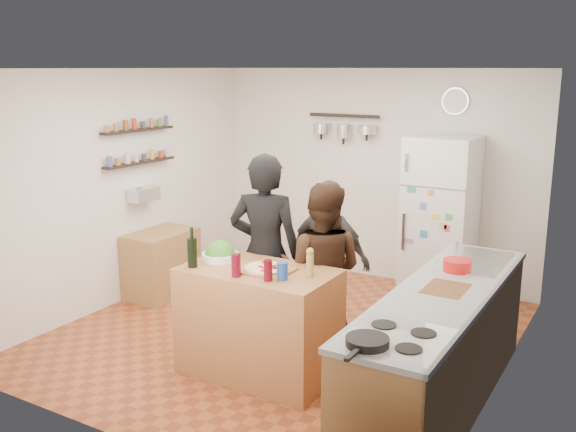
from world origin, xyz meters
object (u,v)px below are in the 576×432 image
Objects in this scene: person_back at (329,259)px; counter_run at (440,350)px; red_bowl at (457,265)px; skillet at (367,341)px; person_left at (265,253)px; person_center at (321,271)px; side_table at (162,264)px; wall_clock at (455,101)px; prep_island at (259,322)px; fridge at (440,219)px; salad_bowl at (220,257)px; wine_bottle at (192,253)px; salt_canister at (282,271)px; pepper_mill at (310,265)px.

person_back reaches higher than counter_run.
skillet is at bearing -91.72° from red_bowl.
person_left is 7.96× the size of red_bowl.
person_left is at bearing 171.93° from counter_run.
side_table is (-2.27, 0.48, -0.42)m from person_center.
person_back is (-0.17, 0.47, -0.03)m from person_center.
wall_clock is at bearing 108.32° from red_bowl.
prep_island is at bearing -27.73° from side_table.
side_table is (-3.39, 0.29, -0.60)m from red_bowl.
wall_clock is at bearing 90.00° from fridge.
salad_bowl is 0.30m from wine_bottle.
wall_clock reaches higher than person_left.
red_bowl is at bearing 27.86° from prep_island.
wine_bottle is 0.16× the size of person_back.
red_bowl is (1.29, -0.28, 0.22)m from person_back.
counter_run is 1.25m from skillet.
salt_canister is 1.33m from skillet.
person_back is at bearing 61.09° from salad_bowl.
person_left is at bearing 138.94° from skillet.
pepper_mill is (0.45, 0.05, 0.55)m from prep_island.
person_center is (-0.01, 0.68, -0.20)m from salt_canister.
person_left is at bearing -4.46° from person_center.
salt_canister is 1.32m from counter_run.
person_back is at bearing -111.47° from fridge.
salad_bowl is 0.39× the size of side_table.
person_back reaches higher than prep_island.
counter_run is at bearing -84.46° from red_bowl.
wine_bottle is at bearing -164.13° from pepper_mill.
counter_run is 3.22m from wall_clock.
salt_canister reaches higher than prep_island.
wall_clock reaches higher than wine_bottle.
wine_bottle reaches higher than pepper_mill.
person_back is (0.54, 0.98, -0.19)m from salad_bowl.
person_center is 1.15m from red_bowl.
pepper_mill is at bearing 6.34° from prep_island.
fridge is at bearing 28.99° from side_table.
person_center is (0.52, 0.09, -0.11)m from person_left.
counter_run is at bearing 16.80° from salt_canister.
skillet is 3.51m from fridge.
skillet is at bearing -94.98° from counter_run.
salad_bowl is at bearing -32.43° from side_table.
salad_bowl is 1.14m from person_back.
salt_canister is 3.23m from wall_clock.
fridge reaches higher than salt_canister.
wine_bottle is (-0.08, -0.27, 0.09)m from salad_bowl.
person_center is (-0.16, 0.51, -0.22)m from pepper_mill.
person_center is at bearing 172.28° from person_left.
skillet is (1.06, -0.80, -0.03)m from salt_canister.
skillet is 3.91m from side_table.
fridge is 6.00× the size of wall_clock.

